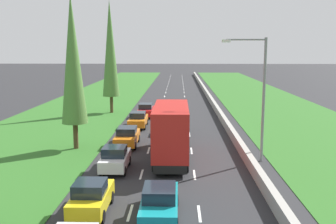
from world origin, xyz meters
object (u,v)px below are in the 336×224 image
(yellow_hatchback_left_lane, at_px, (91,197))
(orange_sedan_left_lane_fifth, at_px, (138,120))
(teal_sedan_centre_lane, at_px, (160,202))
(red_box_truck_centre_lane, at_px, (171,131))
(orange_sedan_left_lane, at_px, (127,136))
(poplar_tree_second, at_px, (73,60))
(white_hatchback_left_lane, at_px, (115,158))
(poplar_tree_third, at_px, (110,49))
(red_sedan_left_lane, at_px, (146,110))
(street_light_mast, at_px, (259,91))
(black_sedan_centre_lane, at_px, (172,125))

(yellow_hatchback_left_lane, relative_size, orange_sedan_left_lane_fifth, 0.87)
(teal_sedan_centre_lane, relative_size, orange_sedan_left_lane_fifth, 1.00)
(yellow_hatchback_left_lane, bearing_deg, red_box_truck_centre_lane, 68.24)
(orange_sedan_left_lane, relative_size, poplar_tree_second, 0.36)
(white_hatchback_left_lane, distance_m, poplar_tree_third, 25.15)
(teal_sedan_centre_lane, relative_size, poplar_tree_second, 0.36)
(orange_sedan_left_lane, relative_size, red_sedan_left_lane, 1.00)
(poplar_tree_second, bearing_deg, red_box_truck_centre_lane, -19.32)
(orange_sedan_left_lane_fifth, xyz_separation_m, red_sedan_left_lane, (0.28, 6.28, 0.00))
(red_box_truck_centre_lane, bearing_deg, red_sedan_left_lane, 100.82)
(yellow_hatchback_left_lane, height_order, orange_sedan_left_lane_fifth, yellow_hatchback_left_lane)
(red_box_truck_centre_lane, bearing_deg, yellow_hatchback_left_lane, -111.76)
(red_box_truck_centre_lane, distance_m, orange_sedan_left_lane_fifth, 12.49)
(red_box_truck_centre_lane, bearing_deg, street_light_mast, -2.94)
(orange_sedan_left_lane_fifth, relative_size, black_sedan_centre_lane, 1.00)
(teal_sedan_centre_lane, distance_m, poplar_tree_second, 16.34)
(orange_sedan_left_lane_fifth, distance_m, red_sedan_left_lane, 6.28)
(red_sedan_left_lane, bearing_deg, white_hatchback_left_lane, -90.82)
(white_hatchback_left_lane, xyz_separation_m, poplar_tree_third, (-4.37, 23.65, 7.35))
(orange_sedan_left_lane_fifth, height_order, poplar_tree_second, poplar_tree_second)
(black_sedan_centre_lane, xyz_separation_m, red_sedan_left_lane, (-3.34, 9.12, 0.00))
(red_sedan_left_lane, xyz_separation_m, poplar_tree_second, (-4.50, -15.32, 6.51))
(teal_sedan_centre_lane, height_order, red_box_truck_centre_lane, red_box_truck_centre_lane)
(red_box_truck_centre_lane, distance_m, street_light_mast, 7.02)
(teal_sedan_centre_lane, height_order, street_light_mast, street_light_mast)
(teal_sedan_centre_lane, height_order, black_sedan_centre_lane, same)
(poplar_tree_second, height_order, poplar_tree_third, poplar_tree_third)
(red_box_truck_centre_lane, relative_size, white_hatchback_left_lane, 2.41)
(red_sedan_left_lane, distance_m, poplar_tree_second, 17.25)
(orange_sedan_left_lane_fifth, bearing_deg, poplar_tree_third, 115.93)
(orange_sedan_left_lane_fifth, height_order, poplar_tree_third, poplar_tree_third)
(poplar_tree_second, bearing_deg, poplar_tree_third, 90.55)
(white_hatchback_left_lane, bearing_deg, teal_sedan_centre_lane, -65.23)
(red_sedan_left_lane, bearing_deg, black_sedan_centre_lane, -69.89)
(poplar_tree_third, bearing_deg, red_box_truck_centre_lane, -68.71)
(white_hatchback_left_lane, relative_size, poplar_tree_second, 0.31)
(street_light_mast, bearing_deg, teal_sedan_centre_lane, -124.29)
(black_sedan_centre_lane, relative_size, street_light_mast, 0.50)
(orange_sedan_left_lane, bearing_deg, poplar_tree_third, 104.20)
(black_sedan_centre_lane, xyz_separation_m, poplar_tree_third, (-8.01, 11.87, 7.38))
(teal_sedan_centre_lane, bearing_deg, yellow_hatchback_left_lane, 171.92)
(teal_sedan_centre_lane, distance_m, yellow_hatchback_left_lane, 3.51)
(poplar_tree_third, xyz_separation_m, street_light_mast, (14.45, -21.19, -2.96))
(white_hatchback_left_lane, height_order, street_light_mast, street_light_mast)
(white_hatchback_left_lane, distance_m, poplar_tree_second, 9.53)
(orange_sedan_left_lane, bearing_deg, street_light_mast, -22.80)
(red_box_truck_centre_lane, height_order, yellow_hatchback_left_lane, red_box_truck_centre_lane)
(orange_sedan_left_lane_fifth, bearing_deg, street_light_mast, -50.41)
(red_box_truck_centre_lane, bearing_deg, black_sedan_centre_lane, 90.79)
(red_box_truck_centre_lane, height_order, orange_sedan_left_lane_fifth, red_box_truck_centre_lane)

